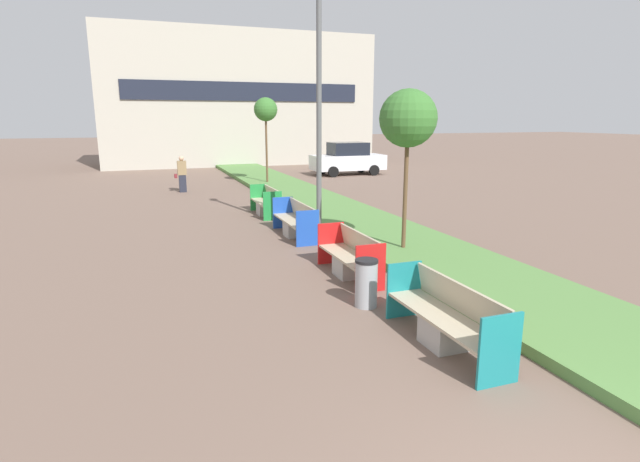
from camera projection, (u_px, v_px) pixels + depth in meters
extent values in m
cube|color=#568442|center=(356.00, 221.00, 15.61)|extent=(2.80, 120.00, 0.18)
cube|color=#B2AD9E|center=(237.00, 100.00, 35.88)|extent=(18.56, 6.46, 8.95)
cube|color=#1E2333|center=(246.00, 91.00, 32.78)|extent=(15.59, 0.08, 1.20)
cube|color=#ADA8A0|center=(443.00, 333.00, 7.23)|extent=(0.52, 0.60, 0.42)
cube|color=#BCAD8E|center=(444.00, 318.00, 7.18)|extent=(0.58, 2.32, 0.05)
cube|color=#BCAD8E|center=(461.00, 298.00, 7.21)|extent=(0.14, 2.23, 0.48)
cube|color=#197A7F|center=(500.00, 351.00, 6.09)|extent=(0.62, 0.04, 0.94)
cube|color=#197A7F|center=(404.00, 290.00, 8.26)|extent=(0.62, 0.04, 0.94)
cube|color=#ADA8A0|center=(349.00, 267.00, 10.43)|extent=(0.52, 0.60, 0.42)
cube|color=#BCAD8E|center=(349.00, 256.00, 10.37)|extent=(0.58, 2.03, 0.05)
cube|color=#BCAD8E|center=(361.00, 243.00, 10.41)|extent=(0.14, 1.95, 0.48)
cube|color=red|center=(370.00, 268.00, 9.42)|extent=(0.62, 0.04, 0.94)
cube|color=red|center=(331.00, 243.00, 11.32)|extent=(0.62, 0.04, 0.94)
cube|color=#ADA8A0|center=(294.00, 229.00, 13.95)|extent=(0.52, 0.60, 0.42)
cube|color=#BCAD8E|center=(294.00, 221.00, 13.89)|extent=(0.58, 2.28, 0.05)
cube|color=#BCAD8E|center=(303.00, 211.00, 13.93)|extent=(0.14, 2.19, 0.48)
cube|color=blue|center=(308.00, 228.00, 12.82)|extent=(0.62, 0.04, 0.94)
cube|color=blue|center=(283.00, 213.00, 14.95)|extent=(0.62, 0.04, 0.94)
cube|color=#ADA8A0|center=(265.00, 209.00, 17.01)|extent=(0.52, 0.60, 0.42)
cube|color=#BCAD8E|center=(265.00, 202.00, 16.96)|extent=(0.58, 1.90, 0.05)
cube|color=#BCAD8E|center=(273.00, 194.00, 16.99)|extent=(0.14, 1.83, 0.48)
cube|color=#238C3D|center=(273.00, 206.00, 16.06)|extent=(0.62, 0.04, 0.94)
cube|color=#238C3D|center=(259.00, 197.00, 17.84)|extent=(0.62, 0.04, 0.94)
cylinder|color=#9EA0A5|center=(366.00, 284.00, 8.72)|extent=(0.39, 0.39, 0.81)
cylinder|color=black|center=(367.00, 261.00, 8.63)|extent=(0.41, 0.41, 0.05)
cylinder|color=#56595B|center=(319.00, 103.00, 13.19)|extent=(0.14, 0.14, 7.28)
cylinder|color=brown|center=(405.00, 196.00, 11.83)|extent=(0.10, 0.10, 2.87)
sphere|color=#38702D|center=(408.00, 118.00, 11.43)|extent=(1.33, 1.33, 1.33)
cylinder|color=brown|center=(267.00, 151.00, 24.09)|extent=(0.10, 0.10, 3.33)
sphere|color=#38702D|center=(266.00, 109.00, 23.65)|extent=(1.11, 1.11, 1.11)
cube|color=#232633|center=(183.00, 184.00, 22.21)|extent=(0.30, 0.22, 0.77)
cube|color=olive|center=(182.00, 168.00, 22.05)|extent=(0.38, 0.24, 0.62)
sphere|color=tan|center=(181.00, 158.00, 21.96)|extent=(0.21, 0.21, 0.21)
cube|color=maroon|center=(176.00, 176.00, 22.04)|extent=(0.12, 0.20, 0.18)
cube|color=silver|center=(348.00, 162.00, 28.93)|extent=(4.22, 1.80, 0.84)
cube|color=black|center=(348.00, 149.00, 28.76)|extent=(2.11, 1.57, 0.72)
cylinder|color=black|center=(374.00, 170.00, 28.62)|extent=(0.60, 0.20, 0.60)
cylinder|color=black|center=(361.00, 167.00, 30.27)|extent=(0.60, 0.20, 0.60)
cylinder|color=black|center=(333.00, 172.00, 27.78)|extent=(0.60, 0.20, 0.60)
cylinder|color=black|center=(322.00, 169.00, 29.43)|extent=(0.60, 0.20, 0.60)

